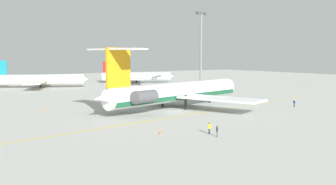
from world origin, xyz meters
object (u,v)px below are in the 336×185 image
at_px(airliner_mid_right, 139,77).
at_px(ground_crew_near_nose, 217,130).
at_px(safety_cone_nose, 43,109).
at_px(ground_crew_near_tail, 209,127).
at_px(safety_cone_wingtip, 160,132).
at_px(ground_crew_portside, 171,89).
at_px(main_jetliner, 174,92).
at_px(light_mast, 201,48).
at_px(airliner_mid_left, 43,80).
at_px(ground_crew_starboard, 294,102).

bearing_deg(airliner_mid_right, ground_crew_near_nose, -85.29).
distance_m(airliner_mid_right, safety_cone_nose, 82.63).
xyz_separation_m(ground_crew_near_tail, safety_cone_nose, (-14.06, 38.68, -0.87)).
xyz_separation_m(safety_cone_nose, safety_cone_wingtip, (7.90, -34.57, 0.00)).
distance_m(airliner_mid_right, ground_crew_portside, 45.40).
bearing_deg(main_jetliner, light_mast, 28.61).
xyz_separation_m(airliner_mid_left, safety_cone_wingtip, (-7.89, -92.65, -2.66)).
bearing_deg(airliner_mid_left, ground_crew_near_tail, -66.44).
relative_size(ground_crew_portside, light_mast, 0.07).
distance_m(ground_crew_near_nose, safety_cone_wingtip, 8.58).
xyz_separation_m(airliner_mid_right, light_mast, (-2.80, -46.22, 11.31)).
bearing_deg(safety_cone_wingtip, ground_crew_near_nose, -46.38).
xyz_separation_m(airliner_mid_right, ground_crew_starboard, (-7.48, -86.44, -1.58)).
bearing_deg(airliner_mid_right, ground_crew_portside, -78.26).
relative_size(main_jetliner, safety_cone_wingtip, 81.87).
xyz_separation_m(main_jetliner, safety_cone_nose, (-25.46, 12.72, -3.35)).
bearing_deg(airliner_mid_left, main_jetliner, -57.64).
relative_size(airliner_mid_right, safety_cone_wingtip, 52.73).
bearing_deg(safety_cone_wingtip, main_jetliner, 51.22).
bearing_deg(ground_crew_near_tail, ground_crew_portside, -17.00).
bearing_deg(airliner_mid_right, airliner_mid_left, -149.59).
distance_m(ground_crew_near_nose, ground_crew_starboard, 38.33).
distance_m(ground_crew_starboard, light_mast, 42.49).
relative_size(ground_crew_starboard, safety_cone_nose, 3.25).
bearing_deg(light_mast, ground_crew_portside, 164.95).
xyz_separation_m(airliner_mid_left, ground_crew_starboard, (33.60, -84.62, -1.80)).
bearing_deg(light_mast, ground_crew_near_tail, -127.38).
relative_size(airliner_mid_left, ground_crew_portside, 17.91).
bearing_deg(ground_crew_portside, ground_crew_starboard, -75.25).
xyz_separation_m(airliner_mid_left, ground_crew_portside, (28.46, -41.77, -1.80)).
height_order(ground_crew_starboard, light_mast, light_mast).
distance_m(ground_crew_portside, light_mast, 16.41).
xyz_separation_m(main_jetliner, airliner_mid_right, (31.42, 72.62, -0.91)).
distance_m(airliner_mid_left, ground_crew_near_tail, 96.79).
bearing_deg(ground_crew_near_nose, main_jetliner, 114.71).
bearing_deg(ground_crew_starboard, light_mast, -108.26).
xyz_separation_m(ground_crew_portside, light_mast, (9.81, -2.64, 12.89)).
bearing_deg(airliner_mid_left, ground_crew_near_nose, -66.57).
height_order(ground_crew_near_tail, safety_cone_nose, ground_crew_near_tail).
distance_m(main_jetliner, airliner_mid_right, 79.13).
height_order(airliner_mid_left, safety_cone_wingtip, airliner_mid_left).
xyz_separation_m(ground_crew_near_nose, ground_crew_starboard, (35.59, 14.21, 0.09)).
height_order(ground_crew_near_nose, light_mast, light_mast).
bearing_deg(airliner_mid_left, airliner_mid_right, 27.12).
relative_size(ground_crew_near_nose, ground_crew_starboard, 0.92).
height_order(safety_cone_nose, safety_cone_wingtip, same).
relative_size(ground_crew_near_nose, safety_cone_wingtip, 3.01).
xyz_separation_m(ground_crew_portside, ground_crew_starboard, (5.14, -42.86, 0.00)).
bearing_deg(ground_crew_near_tail, safety_cone_wingtip, 68.03).
bearing_deg(safety_cone_wingtip, airliner_mid_left, 85.13).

